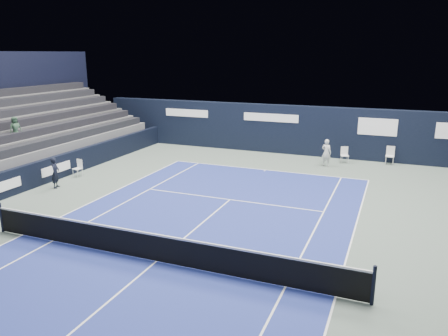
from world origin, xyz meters
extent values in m
plane|color=#526259|center=(0.00, 2.00, 0.00)|extent=(48.00, 48.00, 0.00)
cube|color=navy|center=(0.00, 0.00, 0.00)|extent=(10.97, 23.77, 0.01)
cube|color=silver|center=(3.87, 15.16, 0.44)|extent=(0.53, 0.52, 0.04)
cube|color=silver|center=(3.81, 15.35, 0.71)|extent=(0.41, 0.16, 0.50)
cylinder|color=silver|center=(3.99, 15.38, 0.22)|extent=(0.02, 0.02, 0.44)
cylinder|color=silver|center=(3.64, 15.27, 0.22)|extent=(0.02, 0.02, 0.44)
cylinder|color=silver|center=(4.09, 15.06, 0.22)|extent=(0.02, 0.02, 0.44)
cylinder|color=silver|center=(3.75, 14.94, 0.22)|extent=(0.02, 0.02, 0.44)
cube|color=white|center=(3.80, 15.36, 0.79)|extent=(0.35, 0.18, 0.32)
cube|color=silver|center=(6.34, 15.78, 0.49)|extent=(0.48, 0.46, 0.04)
cube|color=silver|center=(6.35, 15.99, 0.78)|extent=(0.47, 0.05, 0.56)
cylinder|color=silver|center=(6.55, 15.96, 0.24)|extent=(0.03, 0.03, 0.49)
cylinder|color=silver|center=(6.15, 15.98, 0.24)|extent=(0.03, 0.03, 0.49)
cylinder|color=silver|center=(6.54, 15.58, 0.24)|extent=(0.03, 0.03, 0.49)
cylinder|color=silver|center=(6.14, 15.60, 0.24)|extent=(0.03, 0.03, 0.49)
cube|color=white|center=(-8.81, 6.94, 0.42)|extent=(0.46, 0.44, 0.04)
cube|color=white|center=(-8.78, 7.12, 0.66)|extent=(0.40, 0.09, 0.47)
cylinder|color=white|center=(-8.62, 7.07, 0.21)|extent=(0.02, 0.02, 0.42)
cylinder|color=white|center=(-8.95, 7.13, 0.21)|extent=(0.02, 0.02, 0.42)
cylinder|color=white|center=(-8.67, 6.76, 0.21)|extent=(0.02, 0.02, 0.42)
cylinder|color=white|center=(-9.01, 6.81, 0.21)|extent=(0.02, 0.02, 0.42)
imported|color=black|center=(-8.44, 4.98, 0.74)|extent=(0.54, 0.64, 1.49)
cube|color=white|center=(0.00, 11.88, 0.01)|extent=(10.97, 0.06, 0.00)
cube|color=white|center=(5.49, 0.00, 0.01)|extent=(0.06, 23.77, 0.00)
cube|color=white|center=(-5.49, 0.00, 0.01)|extent=(0.06, 23.77, 0.00)
cube|color=white|center=(4.12, 0.00, 0.01)|extent=(0.06, 23.77, 0.00)
cube|color=white|center=(-4.12, 0.00, 0.01)|extent=(0.06, 23.77, 0.00)
cube|color=white|center=(0.00, 6.40, 0.01)|extent=(8.23, 0.06, 0.00)
cube|color=white|center=(0.00, 0.00, 0.01)|extent=(0.06, 12.80, 0.00)
cube|color=white|center=(0.00, 11.73, 0.01)|extent=(0.06, 0.30, 0.00)
cylinder|color=black|center=(6.40, 0.00, 0.55)|extent=(0.10, 0.10, 1.10)
cylinder|color=black|center=(-6.40, 0.00, 0.55)|extent=(0.10, 0.10, 1.10)
cube|color=black|center=(0.00, 0.00, 0.46)|extent=(12.80, 0.03, 0.86)
cube|color=white|center=(0.00, 0.00, 0.91)|extent=(12.80, 0.05, 0.06)
cube|color=black|center=(0.00, 16.50, 1.55)|extent=(26.00, 0.60, 3.10)
cube|color=silver|center=(-7.00, 16.18, 2.30)|extent=(3.20, 0.02, 0.50)
cube|color=silver|center=(-1.00, 16.18, 2.30)|extent=(3.60, 0.02, 0.50)
cube|color=silver|center=(5.50, 16.18, 2.10)|extent=(2.20, 0.02, 1.00)
cube|color=black|center=(-9.50, 6.00, 0.60)|extent=(0.30, 22.00, 1.20)
cube|color=silver|center=(-9.33, 6.00, 0.60)|extent=(0.02, 2.00, 0.45)
cube|color=#555557|center=(-10.10, 7.00, 0.82)|extent=(0.90, 16.00, 1.65)
cube|color=#555558|center=(-11.00, 7.00, 1.05)|extent=(0.90, 16.00, 2.10)
cube|color=#434446|center=(-11.90, 7.00, 1.27)|extent=(0.90, 16.00, 2.55)
cube|color=#535355|center=(-12.80, 7.00, 1.50)|extent=(0.90, 16.00, 3.00)
cube|color=#474749|center=(-13.70, 7.00, 1.73)|extent=(0.90, 16.00, 3.45)
cube|color=black|center=(-10.10, 7.00, 1.85)|extent=(0.63, 15.20, 0.40)
cube|color=black|center=(-11.00, 7.00, 2.30)|extent=(0.63, 15.20, 0.40)
cube|color=black|center=(-11.90, 7.00, 2.75)|extent=(0.63, 15.20, 0.40)
cube|color=black|center=(-12.80, 7.00, 3.20)|extent=(0.63, 15.20, 0.40)
cube|color=black|center=(-13.70, 7.00, 3.65)|extent=(0.63, 15.20, 0.40)
imported|color=#2B4833|center=(-11.00, 5.29, 2.68)|extent=(0.55, 0.66, 1.16)
imported|color=silver|center=(2.95, 14.04, 0.78)|extent=(0.64, 0.50, 1.57)
cylinder|color=black|center=(2.80, 13.74, 1.05)|extent=(0.03, 0.29, 0.13)
torus|color=black|center=(2.80, 13.49, 1.15)|extent=(0.30, 0.13, 0.29)
camera|label=1|loc=(6.58, -10.71, 6.30)|focal=35.00mm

